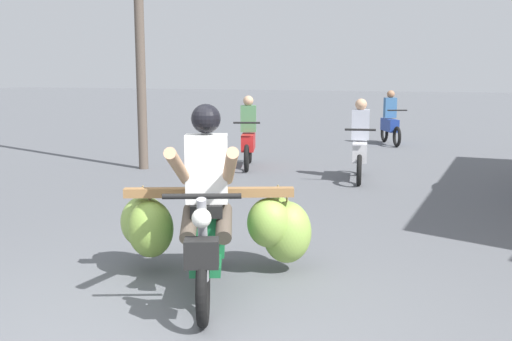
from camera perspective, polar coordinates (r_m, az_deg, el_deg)
The scene contains 4 objects.
motorbike_main_loaded at distance 5.23m, azimuth -3.69°, elevation -4.94°, with size 1.86×1.96×1.58m.
motorbike_distant_ahead_left at distance 15.80m, azimuth 12.83°, elevation 4.54°, with size 0.87×1.47×1.40m.
motorbike_distant_ahead_right at distance 11.60m, azimuth -0.75°, elevation 3.13°, with size 0.75×1.54×1.40m.
motorbike_distant_far_ahead at distance 10.37m, azimuth 10.00°, elevation 2.25°, with size 0.61×1.59×1.40m.
Camera 1 is at (2.05, -3.13, 1.81)m, focal length 41.41 mm.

